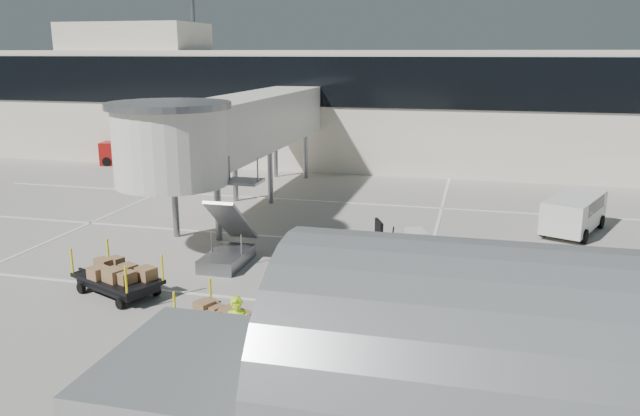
{
  "coord_description": "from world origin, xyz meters",
  "views": [
    {
      "loc": [
        7.54,
        -15.95,
        7.89
      ],
      "look_at": [
        1.8,
        6.8,
        2.0
      ],
      "focal_mm": 35.0,
      "sensor_mm": 36.0,
      "label": 1
    }
  ],
  "objects_px": {
    "ground_worker": "(238,332)",
    "suitcase_cart": "(417,277)",
    "box_cart_near": "(232,327)",
    "baggage_tug": "(397,244)",
    "minivan": "(575,210)",
    "belt_loader": "(132,153)",
    "box_cart_far": "(115,277)"
  },
  "relations": [
    {
      "from": "box_cart_near",
      "to": "belt_loader",
      "type": "xyz_separation_m",
      "value": [
        -17.76,
        25.02,
        0.25
      ]
    },
    {
      "from": "suitcase_cart",
      "to": "minivan",
      "type": "bearing_deg",
      "value": 74.4
    },
    {
      "from": "belt_loader",
      "to": "box_cart_far",
      "type": "bearing_deg",
      "value": -71.86
    },
    {
      "from": "baggage_tug",
      "to": "ground_worker",
      "type": "distance_m",
      "value": 10.21
    },
    {
      "from": "belt_loader",
      "to": "minivan",
      "type": "bearing_deg",
      "value": -31.69
    },
    {
      "from": "baggage_tug",
      "to": "ground_worker",
      "type": "relative_size",
      "value": 1.34
    },
    {
      "from": "ground_worker",
      "to": "belt_loader",
      "type": "xyz_separation_m",
      "value": [
        -18.36,
        26.06,
        -0.14
      ]
    },
    {
      "from": "suitcase_cart",
      "to": "ground_worker",
      "type": "relative_size",
      "value": 1.78
    },
    {
      "from": "baggage_tug",
      "to": "ground_worker",
      "type": "height_order",
      "value": "ground_worker"
    },
    {
      "from": "baggage_tug",
      "to": "suitcase_cart",
      "type": "height_order",
      "value": "baggage_tug"
    },
    {
      "from": "ground_worker",
      "to": "minivan",
      "type": "bearing_deg",
      "value": 43.16
    },
    {
      "from": "ground_worker",
      "to": "belt_loader",
      "type": "bearing_deg",
      "value": 111.57
    },
    {
      "from": "minivan",
      "to": "box_cart_near",
      "type": "bearing_deg",
      "value": -104.39
    },
    {
      "from": "box_cart_far",
      "to": "belt_loader",
      "type": "distance_m",
      "value": 25.61
    },
    {
      "from": "minivan",
      "to": "belt_loader",
      "type": "xyz_separation_m",
      "value": [
        -28.45,
        10.68,
        -0.17
      ]
    },
    {
      "from": "baggage_tug",
      "to": "box_cart_far",
      "type": "height_order",
      "value": "baggage_tug"
    },
    {
      "from": "baggage_tug",
      "to": "ground_worker",
      "type": "xyz_separation_m",
      "value": [
        -2.81,
        -9.8,
        0.4
      ]
    },
    {
      "from": "ground_worker",
      "to": "minivan",
      "type": "xyz_separation_m",
      "value": [
        10.09,
        15.39,
        0.04
      ]
    },
    {
      "from": "box_cart_near",
      "to": "ground_worker",
      "type": "height_order",
      "value": "ground_worker"
    },
    {
      "from": "box_cart_near",
      "to": "belt_loader",
      "type": "bearing_deg",
      "value": 149.47
    },
    {
      "from": "suitcase_cart",
      "to": "box_cart_near",
      "type": "distance_m",
      "value": 7.04
    },
    {
      "from": "minivan",
      "to": "belt_loader",
      "type": "bearing_deg",
      "value": -178.24
    },
    {
      "from": "suitcase_cart",
      "to": "box_cart_near",
      "type": "relative_size",
      "value": 0.93
    },
    {
      "from": "suitcase_cart",
      "to": "box_cart_far",
      "type": "distance_m",
      "value": 10.14
    },
    {
      "from": "ground_worker",
      "to": "suitcase_cart",
      "type": "bearing_deg",
      "value": 44.99
    },
    {
      "from": "baggage_tug",
      "to": "box_cart_near",
      "type": "bearing_deg",
      "value": -133.92
    },
    {
      "from": "baggage_tug",
      "to": "minivan",
      "type": "relative_size",
      "value": 0.55
    },
    {
      "from": "box_cart_near",
      "to": "ground_worker",
      "type": "xyz_separation_m",
      "value": [
        0.61,
        -1.05,
        0.39
      ]
    },
    {
      "from": "suitcase_cart",
      "to": "minivan",
      "type": "distance_m",
      "value": 10.88
    },
    {
      "from": "baggage_tug",
      "to": "ground_worker",
      "type": "bearing_deg",
      "value": -128.6
    },
    {
      "from": "belt_loader",
      "to": "baggage_tug",
      "type": "bearing_deg",
      "value": -48.64
    },
    {
      "from": "baggage_tug",
      "to": "box_cart_near",
      "type": "distance_m",
      "value": 9.4
    }
  ]
}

